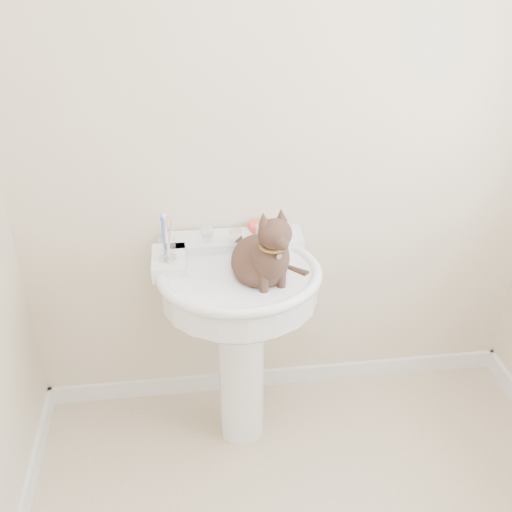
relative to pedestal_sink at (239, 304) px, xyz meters
name	(u,v)px	position (x,y,z in m)	size (l,w,h in m)	color
wall_back	(285,141)	(0.22, 0.29, 0.55)	(2.20, 0.00, 2.50)	beige
baseboard_back	(279,376)	(0.22, 0.28, -0.65)	(2.20, 0.02, 0.09)	white
pedestal_sink	(239,304)	(0.00, 0.00, 0.00)	(0.64, 0.63, 0.89)	white
faucet	(235,232)	(0.00, 0.16, 0.23)	(0.28, 0.12, 0.14)	silver
soap_bar	(260,226)	(0.11, 0.25, 0.20)	(0.09, 0.06, 0.03)	#F74030
toothbrush_cup	(168,248)	(-0.26, 0.05, 0.24)	(0.07, 0.07, 0.18)	silver
cat	(263,258)	(0.08, -0.06, 0.24)	(0.23, 0.29, 0.43)	brown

